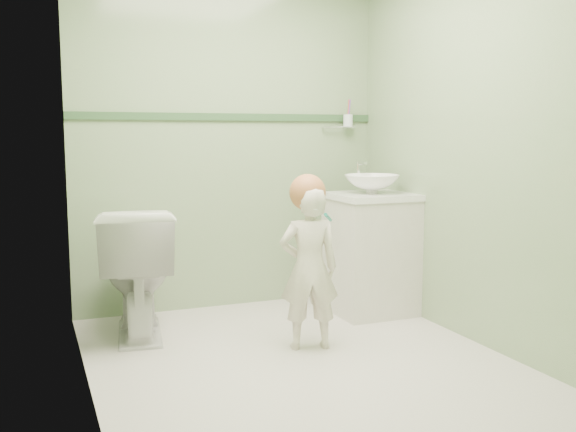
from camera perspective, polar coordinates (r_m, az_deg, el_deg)
name	(u,v)px	position (r m, az deg, el deg)	size (l,w,h in m)	color
ground	(298,360)	(3.64, 0.91, -12.56)	(2.50, 2.50, 0.00)	beige
room_shell	(299,140)	(3.42, 0.95, 6.69)	(2.50, 2.54, 2.40)	#87A877
trim_stripe	(230,117)	(4.59, -5.18, 8.69)	(2.20, 0.02, 0.05)	#325532
vanity	(371,255)	(4.50, 7.30, -3.46)	(0.52, 0.50, 0.80)	beige
counter	(372,196)	(4.45, 7.39, 1.74)	(0.54, 0.52, 0.04)	white
basin	(372,184)	(4.44, 7.41, 2.82)	(0.37, 0.37, 0.13)	white
faucet	(359,171)	(4.59, 6.29, 3.98)	(0.03, 0.13, 0.18)	silver
cup_holder	(347,121)	(4.88, 5.22, 8.35)	(0.26, 0.07, 0.21)	silver
toilet	(136,271)	(4.08, -13.22, -4.73)	(0.45, 0.78, 0.80)	white
toddler	(309,268)	(3.71, 1.87, -4.63)	(0.34, 0.23, 0.94)	beige
hair_cap	(308,192)	(3.67, 1.73, 2.10)	(0.21, 0.21, 0.21)	#B16A3D
teal_toothbrush	(327,216)	(3.55, 3.43, -0.04)	(0.11, 0.14, 0.08)	#158474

